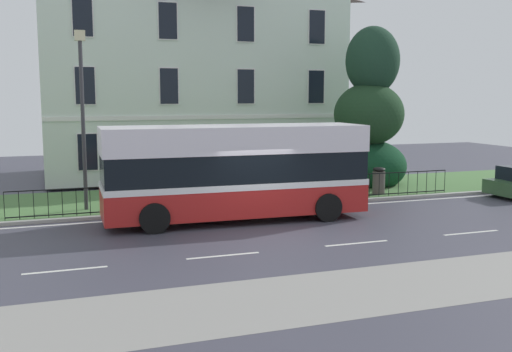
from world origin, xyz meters
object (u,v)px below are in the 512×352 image
Objects in this scene: evergreen_tree at (369,124)px; litter_bin at (379,180)px; georgian_townhouse at (187,62)px; single_decker_bus at (235,171)px; street_lamp_post at (83,108)px.

evergreen_tree is 3.49m from litter_bin.
evergreen_tree reaches higher than litter_bin.
georgian_townhouse is 1.69× the size of single_decker_bus.
litter_bin is at bearing -2.43° from street_lamp_post.
street_lamp_post is at bearing -122.28° from georgian_townhouse.
single_decker_bus is 7.91× the size of litter_bin.
evergreen_tree is 9.56m from single_decker_bus.
georgian_townhouse reaches higher than litter_bin.
georgian_townhouse is 13.41× the size of litter_bin.
georgian_townhouse is 10.53m from evergreen_tree.
street_lamp_post is (-12.74, -2.03, 0.88)m from evergreen_tree.
georgian_townhouse reaches higher than street_lamp_post.
evergreen_tree is 6.72× the size of litter_bin.
litter_bin is at bearing 21.29° from single_decker_bus.
street_lamp_post reaches higher than single_decker_bus.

